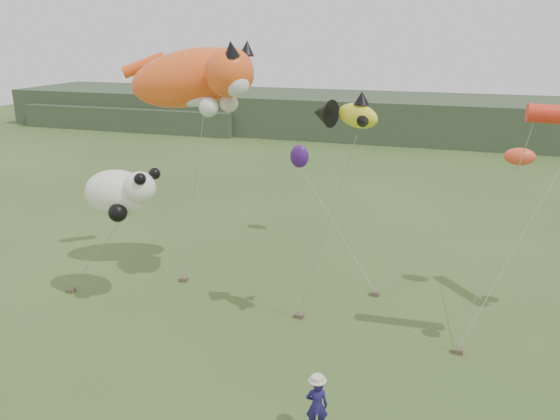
% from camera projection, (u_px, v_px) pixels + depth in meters
% --- Properties ---
extents(ground, '(120.00, 120.00, 0.00)m').
position_uv_depth(ground, '(273.00, 402.00, 15.83)').
color(ground, '#385123').
rests_on(ground, ground).
extents(headland, '(90.00, 13.00, 4.00)m').
position_uv_depth(headland, '(381.00, 117.00, 56.61)').
color(headland, '#2D3D28').
rests_on(headland, ground).
extents(festival_attendant, '(0.68, 0.54, 1.62)m').
position_uv_depth(festival_attendant, '(317.00, 406.00, 14.42)').
color(festival_attendant, '#1C1652').
rests_on(festival_attendant, ground).
extents(sandbag_anchors, '(15.59, 3.82, 0.17)m').
position_uv_depth(sandbag_anchors, '(269.00, 304.00, 21.39)').
color(sandbag_anchors, brown).
rests_on(sandbag_anchors, ground).
extents(cat_kite, '(6.58, 4.12, 3.05)m').
position_uv_depth(cat_kite, '(200.00, 78.00, 21.39)').
color(cat_kite, '#F7571C').
rests_on(cat_kite, ground).
extents(fish_kite, '(2.54, 1.66, 1.23)m').
position_uv_depth(fish_kite, '(345.00, 114.00, 17.47)').
color(fish_kite, yellow).
rests_on(fish_kite, ground).
extents(panda_kite, '(3.14, 2.03, 1.95)m').
position_uv_depth(panda_kite, '(121.00, 193.00, 20.63)').
color(panda_kite, white).
rests_on(panda_kite, ground).
extents(misc_kites, '(10.85, 4.94, 2.46)m').
position_uv_depth(misc_kites, '(371.00, 156.00, 24.83)').
color(misc_kites, '#F94D2A').
rests_on(misc_kites, ground).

